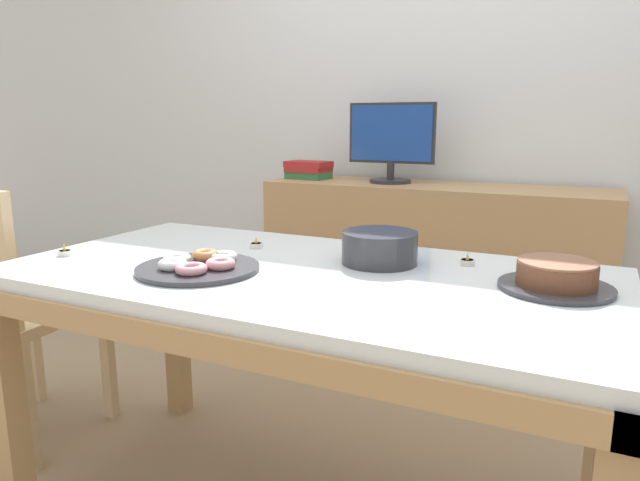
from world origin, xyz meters
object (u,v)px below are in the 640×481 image
(cake_chocolate_round, at_px, (556,277))
(plate_stack, at_px, (380,248))
(book_stack, at_px, (308,170))
(tealight_right_edge, at_px, (467,262))
(pastry_platter, at_px, (198,266))
(chair, at_px, (5,304))
(computer_monitor, at_px, (391,143))
(tealight_centre, at_px, (65,252))
(tealight_near_front, at_px, (256,245))

(cake_chocolate_round, height_order, plate_stack, plate_stack)
(book_stack, bearing_deg, tealight_right_edge, -45.99)
(cake_chocolate_round, bearing_deg, pastry_platter, -165.16)
(chair, relative_size, book_stack, 4.04)
(chair, relative_size, computer_monitor, 2.22)
(book_stack, bearing_deg, cake_chocolate_round, -43.77)
(computer_monitor, relative_size, plate_stack, 2.02)
(cake_chocolate_round, xyz_separation_m, plate_stack, (-0.46, 0.06, 0.01))
(book_stack, height_order, tealight_centre, book_stack)
(computer_monitor, height_order, plate_stack, computer_monitor)
(pastry_platter, bearing_deg, cake_chocolate_round, 14.84)
(tealight_centre, bearing_deg, plate_stack, 20.26)
(chair, bearing_deg, cake_chocolate_round, 5.77)
(chair, bearing_deg, book_stack, 71.33)
(computer_monitor, relative_size, pastry_platter, 1.31)
(cake_chocolate_round, distance_m, pastry_platter, 0.89)
(cake_chocolate_round, height_order, tealight_near_front, cake_chocolate_round)
(plate_stack, height_order, tealight_right_edge, plate_stack)
(pastry_platter, relative_size, plate_stack, 1.54)
(tealight_near_front, bearing_deg, plate_stack, -2.09)
(tealight_centre, bearing_deg, book_stack, 88.22)
(book_stack, xyz_separation_m, tealight_right_edge, (1.04, -1.08, -0.13))
(book_stack, xyz_separation_m, plate_stack, (0.82, -1.17, -0.10))
(computer_monitor, height_order, tealight_centre, computer_monitor)
(plate_stack, distance_m, tealight_centre, 0.92)
(chair, relative_size, tealight_right_edge, 23.50)
(book_stack, xyz_separation_m, tealight_near_front, (0.41, -1.15, -0.13))
(chair, relative_size, tealight_near_front, 23.50)
(plate_stack, distance_m, tealight_near_front, 0.41)
(tealight_right_edge, height_order, tealight_centre, same)
(chair, bearing_deg, computer_monitor, 56.74)
(pastry_platter, distance_m, tealight_near_front, 0.30)
(book_stack, bearing_deg, tealight_near_front, -70.58)
(tealight_near_front, bearing_deg, computer_monitor, 88.07)
(pastry_platter, distance_m, tealight_centre, 0.46)
(chair, height_order, book_stack, book_stack)
(cake_chocolate_round, relative_size, plate_stack, 1.25)
(computer_monitor, bearing_deg, plate_stack, -72.21)
(book_stack, relative_size, cake_chocolate_round, 0.89)
(cake_chocolate_round, distance_m, tealight_centre, 1.35)
(book_stack, bearing_deg, plate_stack, -54.94)
(tealight_right_edge, bearing_deg, chair, -168.01)
(chair, distance_m, plate_stack, 1.34)
(tealight_centre, bearing_deg, tealight_near_front, 36.47)
(tealight_near_front, bearing_deg, chair, -164.13)
(book_stack, height_order, cake_chocolate_round, book_stack)
(cake_chocolate_round, bearing_deg, tealight_near_front, 175.22)
(tealight_near_front, bearing_deg, tealight_right_edge, 6.43)
(plate_stack, xyz_separation_m, tealight_right_edge, (0.22, 0.09, -0.03))
(pastry_platter, height_order, tealight_near_front, pastry_platter)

